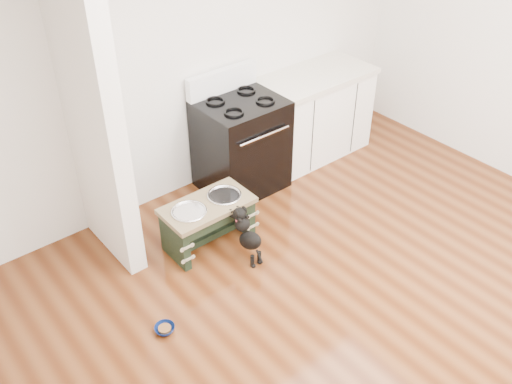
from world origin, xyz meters
name	(u,v)px	position (x,y,z in m)	size (l,w,h in m)	color
ground	(393,325)	(0.00, 0.00, 0.00)	(5.00, 5.00, 0.00)	#47200C
room_shell	(433,136)	(0.00, 0.00, 1.62)	(5.00, 5.00, 5.00)	silver
partition_wall	(91,107)	(-1.18, 2.10, 1.35)	(0.15, 0.80, 2.70)	silver
oven_range	(241,143)	(0.25, 2.16, 0.48)	(0.76, 0.69, 1.14)	black
cabinet_run	(313,115)	(1.23, 2.18, 0.45)	(1.24, 0.64, 0.91)	white
dog_feeder	(208,215)	(-0.52, 1.63, 0.30)	(0.77, 0.41, 0.44)	black
puppy	(247,234)	(-0.38, 1.27, 0.26)	(0.14, 0.40, 0.47)	black
floor_bowl	(165,329)	(-1.35, 1.02, 0.02)	(0.18, 0.18, 0.05)	#0C1D54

